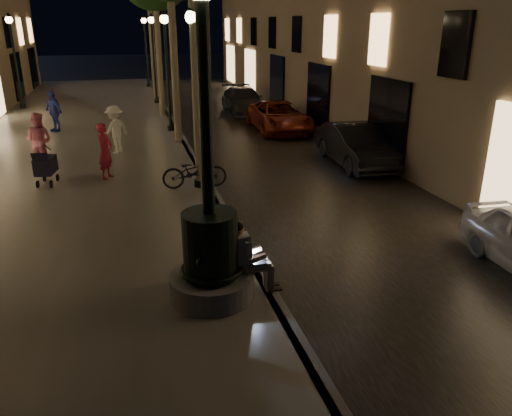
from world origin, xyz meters
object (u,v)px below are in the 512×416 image
object	(u,v)px
pedestrian_pink	(39,140)
lamp_curb_d	(145,42)
stroller	(45,166)
lamp_curb_a	(195,75)
car_third	(279,117)
lamp_curb_b	(166,56)
car_second	(355,145)
lamp_curb_c	(153,47)
fountain_lamppost	(210,241)
seated_man_laptop	(247,255)
car_rear	(243,100)
bicycle	(194,171)
pedestrian_blue	(54,111)
pedestrian_white	(115,130)
lamp_left_c	(14,49)
pedestrian_red	(105,151)

from	to	relation	value
pedestrian_pink	lamp_curb_d	bearing A→B (deg)	-81.43
stroller	lamp_curb_a	bearing A→B (deg)	-7.41
lamp_curb_d	car_third	xyz separation A→B (m)	(4.70, -16.39, -2.59)
lamp_curb_b	car_second	world-z (taller)	lamp_curb_b
lamp_curb_c	lamp_curb_d	world-z (taller)	same
fountain_lamppost	seated_man_laptop	xyz separation A→B (m)	(0.61, -0.00, -0.32)
lamp_curb_b	lamp_curb_c	world-z (taller)	same
fountain_lamppost	car_rear	xyz separation A→B (m)	(5.00, 18.67, -0.56)
bicycle	pedestrian_blue	bearing A→B (deg)	29.68
stroller	pedestrian_pink	bearing A→B (deg)	110.80
stroller	pedestrian_white	bearing A→B (deg)	69.66
seated_man_laptop	lamp_curb_b	distance (m)	14.20
lamp_curb_d	lamp_left_c	distance (m)	10.70
lamp_curb_d	stroller	world-z (taller)	lamp_curb_d
lamp_curb_a	pedestrian_pink	xyz separation A→B (m)	(-4.51, 3.24, -2.16)
car_second	lamp_curb_d	bearing A→B (deg)	106.17
fountain_lamppost	car_rear	bearing A→B (deg)	75.01
stroller	bicycle	xyz separation A→B (m)	(4.01, -1.35, -0.09)
lamp_curb_c	fountain_lamppost	bearing A→B (deg)	-91.82
stroller	pedestrian_red	world-z (taller)	pedestrian_red
lamp_left_c	pedestrian_white	distance (m)	12.61
seated_man_laptop	lamp_curb_b	bearing A→B (deg)	89.64
stroller	pedestrian_blue	xyz separation A→B (m)	(-0.57, 7.77, 0.30)
lamp_curb_d	pedestrian_pink	size ratio (longest dim) A/B	2.76
seated_man_laptop	pedestrian_white	world-z (taller)	pedestrian_white
seated_man_laptop	lamp_curb_c	bearing A→B (deg)	89.77
fountain_lamppost	pedestrian_white	size ratio (longest dim) A/B	3.15
lamp_curb_c	car_rear	size ratio (longest dim) A/B	1.07
car_third	lamp_left_c	bearing A→B (deg)	145.53
seated_man_laptop	stroller	distance (m)	8.33
stroller	bicycle	bearing A→B (deg)	-8.80
lamp_curb_d	pedestrian_blue	world-z (taller)	lamp_curb_d
lamp_left_c	car_second	world-z (taller)	lamp_left_c
lamp_left_c	bicycle	bearing A→B (deg)	-66.54
lamp_curb_c	lamp_curb_b	bearing A→B (deg)	-90.00
lamp_curb_b	pedestrian_pink	bearing A→B (deg)	-133.47
lamp_curb_b	pedestrian_pink	xyz separation A→B (m)	(-4.51, -4.76, -2.16)
pedestrian_red	pedestrian_white	xyz separation A→B (m)	(0.28, 3.09, 0.01)
lamp_curb_b	car_rear	size ratio (longest dim) A/B	1.07
bicycle	car_second	bearing A→B (deg)	-70.28
stroller	car_second	xyz separation A→B (m)	(9.64, 0.33, -0.08)
lamp_curb_b	lamp_left_c	xyz separation A→B (m)	(-7.10, 8.00, 0.00)
stroller	pedestrian_pink	xyz separation A→B (m)	(-0.38, 1.95, 0.32)
car_second	pedestrian_blue	size ratio (longest dim) A/B	2.41
bicycle	fountain_lamppost	bearing A→B (deg)	177.56
lamp_curb_d	pedestrian_blue	distance (m)	15.82
lamp_curb_a	lamp_left_c	distance (m)	17.50
fountain_lamppost	lamp_curb_d	world-z (taller)	fountain_lamppost
stroller	pedestrian_white	size ratio (longest dim) A/B	0.67
car_second	stroller	bearing A→B (deg)	-175.67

